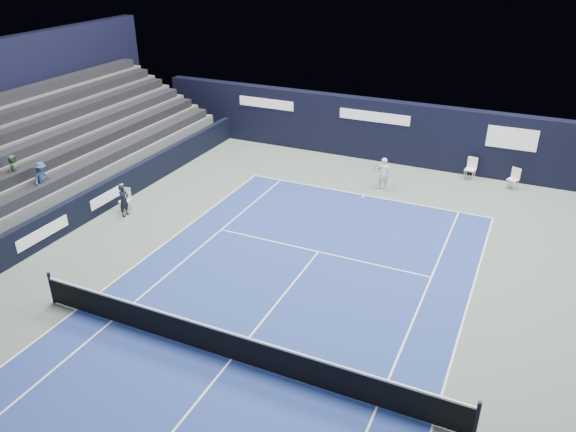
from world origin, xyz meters
The scene contains 12 objects.
ground centered at (0.00, 2.00, 0.00)m, with size 48.00×48.00×0.00m, color #546359.
court_surface centered at (0.00, 0.00, 0.00)m, with size 10.97×23.77×0.01m, color navy.
folding_chair_back_a centered at (3.97, 15.86, 0.70)m, with size 0.53×0.55×1.04m.
folding_chair_back_b centered at (5.92, 15.44, 0.56)m, with size 0.57×0.56×0.98m.
line_judge_chair centered at (-8.68, 6.34, 0.55)m, with size 0.53×0.52×0.97m.
line_judge centered at (-8.35, 5.85, 0.69)m, with size 0.50×0.33×1.37m, color black.
court_markings centered at (0.00, 0.00, 0.01)m, with size 11.03×23.83×0.00m.
tennis_net centered at (0.00, 0.00, 0.51)m, with size 12.90×0.10×1.10m.
back_sponsor_wall centered at (0.01, 16.50, 1.55)m, with size 26.00×0.63×3.10m.
side_barrier_left centered at (-9.50, 5.97, 0.60)m, with size 0.33×22.00×1.20m.
spectator_stand centered at (-13.27, 6.98, 1.95)m, with size 6.00×18.00×6.40m.
tennis_player centered at (0.50, 12.93, 0.75)m, with size 0.64×0.89×1.50m.
Camera 1 is at (6.37, -10.19, 10.39)m, focal length 35.00 mm.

